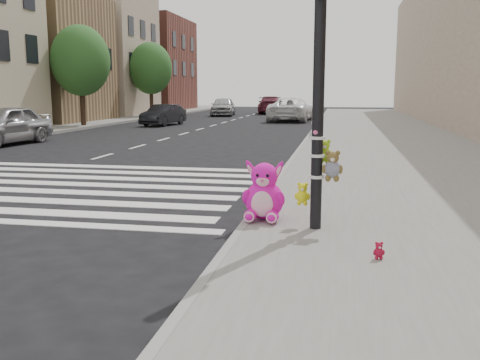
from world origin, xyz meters
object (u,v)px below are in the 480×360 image
(signal_pole, at_px, (320,111))
(car_dark_far, at_px, (163,115))
(car_silver_far, at_px, (2,125))
(car_white_near, at_px, (291,109))
(red_teddy, at_px, (379,250))
(pink_bunny, at_px, (264,195))

(signal_pole, relative_size, car_dark_far, 1.07)
(car_silver_far, xyz_separation_m, car_white_near, (9.38, 17.71, 0.01))
(red_teddy, xyz_separation_m, car_dark_far, (-10.83, 24.14, 0.37))
(car_silver_far, distance_m, car_dark_far, 12.21)
(car_silver_far, bearing_deg, signal_pole, -36.87)
(signal_pole, height_order, car_dark_far, signal_pole)
(red_teddy, bearing_deg, car_dark_far, 100.51)
(signal_pole, bearing_deg, car_dark_far, 113.78)
(red_teddy, distance_m, car_dark_far, 26.46)
(pink_bunny, height_order, red_teddy, pink_bunny)
(signal_pole, xyz_separation_m, car_white_near, (-3.05, 28.56, -1.04))
(pink_bunny, relative_size, car_white_near, 0.17)
(signal_pole, xyz_separation_m, car_dark_far, (-10.06, 22.83, -1.20))
(pink_bunny, distance_m, car_white_near, 28.29)
(car_white_near, bearing_deg, car_silver_far, 64.82)
(red_teddy, bearing_deg, car_white_near, 83.64)
(signal_pole, height_order, car_silver_far, signal_pole)
(signal_pole, xyz_separation_m, car_silver_far, (-12.43, 10.85, -1.05))
(pink_bunny, xyz_separation_m, car_silver_far, (-11.60, 10.48, 0.24))
(car_dark_far, height_order, car_white_near, car_white_near)
(pink_bunny, height_order, car_dark_far, car_dark_far)
(car_silver_far, height_order, car_white_near, car_white_near)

